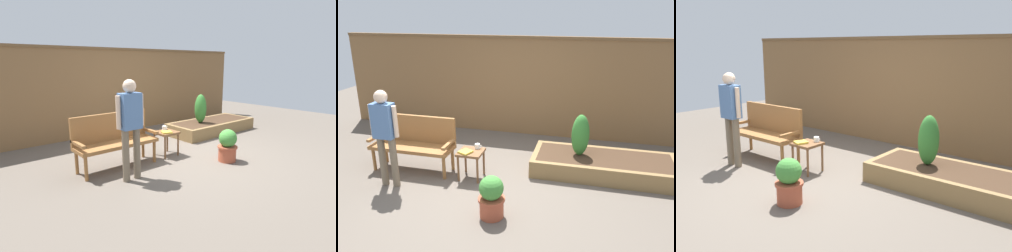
# 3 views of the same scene
# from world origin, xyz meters

# --- Properties ---
(ground_plane) EXTENTS (14.00, 14.00, 0.00)m
(ground_plane) POSITION_xyz_m (0.00, 0.00, 0.00)
(ground_plane) COLOR #60564C
(fence_back) EXTENTS (8.40, 0.14, 2.16)m
(fence_back) POSITION_xyz_m (0.00, 2.60, 1.09)
(fence_back) COLOR brown
(fence_back) RESTS_ON ground_plane
(garden_bench) EXTENTS (1.44, 0.48, 0.94)m
(garden_bench) POSITION_xyz_m (-1.41, 0.38, 0.54)
(garden_bench) COLOR #936033
(garden_bench) RESTS_ON ground_plane
(side_table) EXTENTS (0.40, 0.40, 0.48)m
(side_table) POSITION_xyz_m (-0.33, 0.26, 0.40)
(side_table) COLOR brown
(side_table) RESTS_ON ground_plane
(cup_on_table) EXTENTS (0.12, 0.09, 0.08)m
(cup_on_table) POSITION_xyz_m (-0.26, 0.40, 0.52)
(cup_on_table) COLOR white
(cup_on_table) RESTS_ON side_table
(book_on_table) EXTENTS (0.24, 0.24, 0.03)m
(book_on_table) POSITION_xyz_m (-0.39, 0.18, 0.49)
(book_on_table) COLOR gold
(book_on_table) RESTS_ON side_table
(potted_boxwood) EXTENTS (0.36, 0.36, 0.60)m
(potted_boxwood) POSITION_xyz_m (0.33, -0.73, 0.30)
(potted_boxwood) COLOR #A84C33
(potted_boxwood) RESTS_ON ground_plane
(raised_planter_bed) EXTENTS (2.40, 1.00, 0.30)m
(raised_planter_bed) POSITION_xyz_m (1.81, 0.97, 0.15)
(raised_planter_bed) COLOR olive
(raised_planter_bed) RESTS_ON ground_plane
(shrub_near_bench) EXTENTS (0.30, 0.30, 0.72)m
(shrub_near_bench) POSITION_xyz_m (1.39, 0.98, 0.66)
(shrub_near_bench) COLOR brown
(shrub_near_bench) RESTS_ON raised_planter_bed
(person_by_bench) EXTENTS (0.47, 0.20, 1.56)m
(person_by_bench) POSITION_xyz_m (-1.49, -0.30, 0.93)
(person_by_bench) COLOR #70604C
(person_by_bench) RESTS_ON ground_plane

